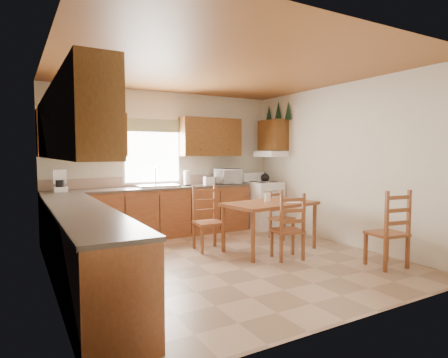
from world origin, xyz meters
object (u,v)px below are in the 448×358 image
chair_near_left (287,226)px  chair_far_left (209,218)px  stove (263,205)px  microwave (227,176)px  chair_near_right (387,228)px  dining_table (270,226)px  chair_far_right (282,215)px

chair_near_left → chair_far_left: size_ratio=0.95×
stove → chair_far_left: size_ratio=0.92×
stove → chair_near_left: 2.29m
microwave → chair_far_left: size_ratio=0.50×
microwave → stove: bearing=-1.0°
microwave → chair_near_right: size_ratio=0.48×
microwave → chair_near_left: bearing=-80.5°
dining_table → stove: bearing=50.6°
chair_near_right → chair_far_left: size_ratio=1.04×
stove → chair_far_right: stove is taller
dining_table → chair_far_left: 0.97m
stove → chair_far_right: bearing=-109.9°
chair_far_right → microwave: bearing=98.3°
chair_near_right → stove: bearing=-83.9°
stove → chair_near_left: bearing=-120.2°
chair_far_left → chair_far_right: 1.52m
stove → chair_near_right: 3.01m
stove → chair_near_right: (-0.12, -3.01, 0.06)m
dining_table → chair_near_right: chair_near_right is taller
chair_near_left → chair_far_left: bearing=-39.6°
dining_table → chair_near_right: (0.86, -1.47, 0.14)m
dining_table → chair_far_left: (-0.83, 0.49, 0.12)m
microwave → chair_far_right: size_ratio=0.59×
microwave → chair_far_right: 1.45m
stove → chair_far_left: 2.09m
stove → microwave: microwave is taller
chair_far_left → chair_near_left: bearing=-48.0°
chair_far_left → microwave: bearing=54.2°
microwave → chair_far_left: microwave is taller
chair_near_right → chair_near_left: bearing=-38.0°
chair_far_left → chair_far_right: size_ratio=1.19×
chair_near_left → chair_near_right: bearing=146.6°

